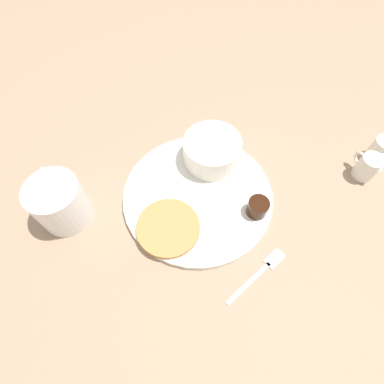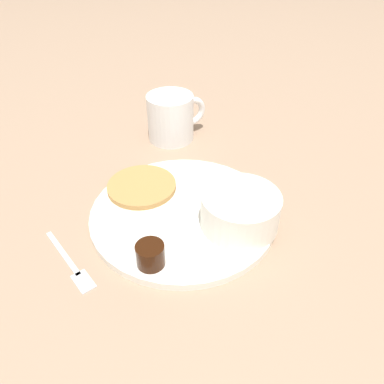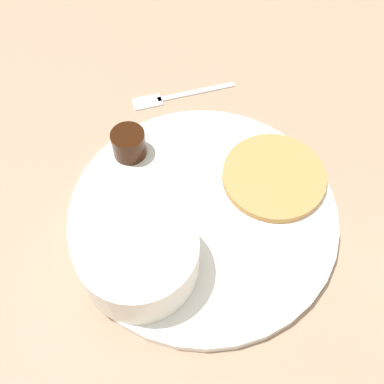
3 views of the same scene
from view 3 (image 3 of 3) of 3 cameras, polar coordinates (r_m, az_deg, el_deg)
name	(u,v)px [view 3 (image 3 of 3)]	position (r m, az deg, el deg)	size (l,w,h in m)	color
ground_plane	(203,217)	(0.51, 1.27, -3.02)	(4.00, 4.00, 0.00)	#9E7F66
plate	(203,215)	(0.51, 1.28, -2.69)	(0.28, 0.28, 0.01)	white
pancake_stack	(274,176)	(0.53, 9.68, 1.82)	(0.11, 0.11, 0.01)	#B78447
bowl	(139,255)	(0.45, -6.35, -7.48)	(0.11, 0.11, 0.05)	white
syrup_cup	(129,144)	(0.54, -7.50, 5.71)	(0.04, 0.04, 0.03)	black
butter_ramekin	(110,266)	(0.47, -9.70, -8.62)	(0.04, 0.04, 0.04)	white
fork	(172,96)	(0.62, -2.40, 11.25)	(0.07, 0.12, 0.00)	silver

